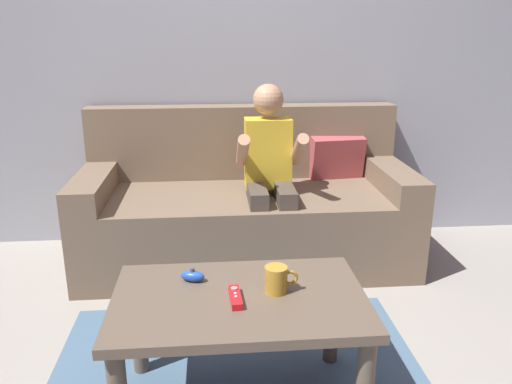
# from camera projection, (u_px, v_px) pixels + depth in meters

# --- Properties ---
(wall_back) EXTENTS (4.56, 0.05, 2.50)m
(wall_back) POSITION_uv_depth(u_px,v_px,m) (231.00, 43.00, 3.10)
(wall_back) COLOR #999EA8
(wall_back) RESTS_ON ground
(couch) EXTENTS (1.88, 0.80, 0.88)m
(couch) POSITION_uv_depth(u_px,v_px,m) (247.00, 209.00, 3.02)
(couch) COLOR #75604C
(couch) RESTS_ON ground
(person_seated_on_couch) EXTENTS (0.36, 0.44, 1.05)m
(person_seated_on_couch) POSITION_uv_depth(u_px,v_px,m) (270.00, 170.00, 2.77)
(person_seated_on_couch) COLOR #4C4238
(person_seated_on_couch) RESTS_ON ground
(coffee_table) EXTENTS (0.88, 0.55, 0.45)m
(coffee_table) POSITION_uv_depth(u_px,v_px,m) (240.00, 315.00, 1.78)
(coffee_table) COLOR brown
(coffee_table) RESTS_ON ground
(game_remote_red_near_edge) EXTENTS (0.04, 0.14, 0.03)m
(game_remote_red_near_edge) POSITION_uv_depth(u_px,v_px,m) (235.00, 297.00, 1.72)
(game_remote_red_near_edge) COLOR red
(game_remote_red_near_edge) RESTS_ON coffee_table
(nunchuk_blue) EXTENTS (0.10, 0.07, 0.05)m
(nunchuk_blue) POSITION_uv_depth(u_px,v_px,m) (193.00, 276.00, 1.85)
(nunchuk_blue) COLOR blue
(nunchuk_blue) RESTS_ON coffee_table
(coffee_mug) EXTENTS (0.12, 0.08, 0.09)m
(coffee_mug) POSITION_uv_depth(u_px,v_px,m) (277.00, 279.00, 1.77)
(coffee_mug) COLOR #B78C2D
(coffee_mug) RESTS_ON coffee_table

